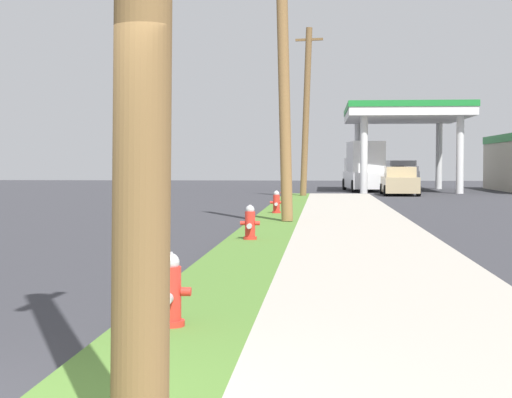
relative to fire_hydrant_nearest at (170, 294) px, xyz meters
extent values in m
cylinder|color=red|center=(0.00, 0.01, -0.30)|extent=(0.29, 0.29, 0.06)
cylinder|color=red|center=(0.00, 0.01, -0.03)|extent=(0.22, 0.22, 0.60)
sphere|color=#B2B2B7|center=(0.00, 0.01, 0.31)|extent=(0.19, 0.19, 0.19)
cylinder|color=#B2B2B7|center=(0.00, 0.01, 0.39)|extent=(0.06, 0.06, 0.05)
cylinder|color=red|center=(-0.16, 0.01, 0.02)|extent=(0.10, 0.09, 0.09)
cylinder|color=red|center=(0.16, 0.01, 0.02)|extent=(0.10, 0.09, 0.09)
cylinder|color=#B2B2B7|center=(0.00, -0.16, -0.03)|extent=(0.11, 0.12, 0.11)
cylinder|color=red|center=(-0.03, 9.46, -0.30)|extent=(0.29, 0.29, 0.06)
cylinder|color=red|center=(-0.03, 9.46, -0.03)|extent=(0.22, 0.22, 0.60)
sphere|color=#B2B2B7|center=(-0.03, 9.46, 0.31)|extent=(0.19, 0.19, 0.19)
cylinder|color=#B2B2B7|center=(-0.03, 9.46, 0.39)|extent=(0.06, 0.06, 0.05)
cylinder|color=red|center=(-0.19, 9.46, 0.02)|extent=(0.10, 0.09, 0.09)
cylinder|color=red|center=(0.13, 9.46, 0.02)|extent=(0.10, 0.09, 0.09)
cylinder|color=#B2B2B7|center=(-0.03, 9.29, -0.03)|extent=(0.11, 0.12, 0.11)
cylinder|color=red|center=(0.00, 18.92, -0.30)|extent=(0.29, 0.29, 0.06)
cylinder|color=red|center=(0.00, 18.92, -0.03)|extent=(0.22, 0.22, 0.60)
sphere|color=#B2B2B7|center=(0.00, 18.92, 0.31)|extent=(0.19, 0.19, 0.19)
cylinder|color=#B2B2B7|center=(0.00, 18.92, 0.39)|extent=(0.06, 0.06, 0.05)
cylinder|color=red|center=(-0.16, 18.92, 0.02)|extent=(0.10, 0.09, 0.09)
cylinder|color=red|center=(0.16, 18.92, 0.02)|extent=(0.10, 0.09, 0.09)
cylinder|color=#B2B2B7|center=(0.00, 18.75, -0.03)|extent=(0.11, 0.12, 0.11)
cylinder|color=red|center=(-0.12, 28.04, -0.30)|extent=(0.29, 0.29, 0.06)
cylinder|color=red|center=(-0.12, 28.04, -0.03)|extent=(0.22, 0.22, 0.60)
sphere|color=#B2B2B7|center=(-0.12, 28.04, 0.31)|extent=(0.19, 0.19, 0.19)
cylinder|color=#B2B2B7|center=(-0.12, 28.04, 0.39)|extent=(0.06, 0.06, 0.05)
cylinder|color=red|center=(-0.28, 28.04, 0.02)|extent=(0.10, 0.09, 0.09)
cylinder|color=red|center=(0.04, 28.04, 0.02)|extent=(0.10, 0.09, 0.09)
cylinder|color=#B2B2B7|center=(-0.12, 27.87, -0.03)|extent=(0.11, 0.12, 0.11)
cylinder|color=olive|center=(0.41, 15.21, 3.91)|extent=(0.67, 0.77, 8.48)
cylinder|color=brown|center=(0.67, 33.80, 3.92)|extent=(0.66, 0.43, 8.49)
cube|color=brown|center=(0.81, 33.77, 7.56)|extent=(1.40, 0.37, 0.12)
cylinder|color=silver|center=(3.93, 40.59, 1.82)|extent=(0.44, 0.44, 4.53)
cylinder|color=silver|center=(9.48, 40.59, 1.82)|extent=(0.44, 0.44, 4.53)
cylinder|color=silver|center=(3.93, 49.29, 1.82)|extent=(0.44, 0.44, 4.53)
cylinder|color=silver|center=(9.48, 49.29, 1.82)|extent=(0.44, 0.44, 4.53)
cube|color=white|center=(6.70, 44.94, 4.33)|extent=(7.35, 10.50, 0.50)
cube|color=#1E8433|center=(6.70, 44.94, 4.76)|extent=(7.45, 10.60, 0.36)
cube|color=#47474C|center=(6.70, 40.59, 0.35)|extent=(0.70, 1.10, 1.60)
cube|color=#47474C|center=(6.70, 49.29, 0.35)|extent=(0.70, 1.10, 1.60)
cube|color=#1E8433|center=(13.08, 44.94, 2.91)|extent=(0.50, 13.01, 0.50)
cube|color=tan|center=(5.77, 37.94, 0.14)|extent=(1.87, 4.52, 0.85)
cube|color=tan|center=(5.77, 37.72, 0.85)|extent=(1.62, 2.04, 0.56)
cylinder|color=black|center=(4.93, 39.65, -0.15)|extent=(0.23, 0.60, 0.60)
cylinder|color=black|center=(6.65, 39.63, -0.15)|extent=(0.23, 0.60, 0.60)
cylinder|color=black|center=(4.89, 36.25, -0.15)|extent=(0.23, 0.60, 0.60)
cylinder|color=black|center=(6.61, 36.23, -0.15)|extent=(0.23, 0.60, 0.60)
cube|color=#BCBCC1|center=(7.02, 52.45, 0.26)|extent=(2.43, 5.54, 1.00)
cube|color=#BCBCC1|center=(7.10, 51.48, 1.14)|extent=(2.00, 2.19, 0.76)
cube|color=#BCBCC1|center=(6.92, 53.63, 0.88)|extent=(2.11, 3.06, 0.24)
cylinder|color=black|center=(8.14, 50.38, -0.07)|extent=(0.28, 0.78, 0.76)
cylinder|color=black|center=(6.25, 50.23, -0.07)|extent=(0.28, 0.78, 0.76)
cylinder|color=black|center=(7.79, 54.67, -0.07)|extent=(0.28, 0.78, 0.76)
cylinder|color=black|center=(5.90, 54.51, -0.07)|extent=(0.28, 0.78, 0.76)
cube|color=white|center=(4.11, 44.44, 0.26)|extent=(2.47, 6.53, 1.00)
cube|color=white|center=(4.17, 43.67, 1.71)|extent=(2.25, 4.10, 1.90)
cube|color=white|center=(3.96, 46.48, 1.21)|extent=(1.99, 2.18, 0.90)
cylinder|color=black|center=(2.96, 47.01, -0.07)|extent=(0.28, 0.77, 0.76)
cylinder|color=black|center=(4.86, 47.15, -0.07)|extent=(0.28, 0.77, 0.76)
cylinder|color=black|center=(3.36, 41.72, -0.07)|extent=(0.28, 0.77, 0.76)
cylinder|color=black|center=(5.26, 41.87, -0.07)|extent=(0.28, 0.77, 0.76)
camera|label=1|loc=(1.52, -8.07, 1.30)|focal=57.74mm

